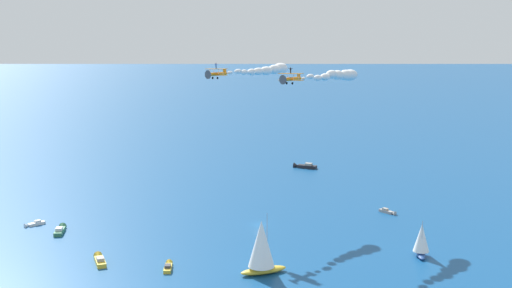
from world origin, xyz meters
name	(u,v)px	position (x,y,z in m)	size (l,w,h in m)	color
ground_plane	(259,225)	(0.00, 0.00, 0.00)	(2000.00, 2000.00, 0.00)	navy
motorboat_near_centre	(34,224)	(59.43, -5.81, 0.43)	(5.23, 4.47, 1.60)	white
motorboat_far_port	(388,212)	(-37.72, -6.94, 0.42)	(4.08, 5.30, 1.57)	#9E9993
sailboat_far_stbd	(262,247)	(3.41, 35.01, 6.04)	(10.66, 6.92, 13.24)	gold
motorboat_inshore	(100,260)	(38.51, 24.27, 0.59)	(3.74, 7.83, 2.20)	gold
sailboat_offshore	(421,240)	(-34.21, 28.08, 3.92)	(4.49, 6.91, 8.59)	#23478C
motorboat_trailing	(60,230)	(51.35, 0.82, 0.60)	(2.00, 7.62, 2.21)	#33704C
motorboat_ahead	(304,166)	(-25.16, -69.60, 0.70)	(8.87, 6.42, 2.58)	black
motorboat_mid_cluster	(168,267)	(23.23, 29.78, 0.47)	(1.92, 6.06, 1.73)	gold
biplane_lead	(291,78)	(-6.90, 8.25, 39.44)	(6.60, 6.46, 3.58)	orange
wingwalker_lead	(291,70)	(-6.84, 8.20, 41.59)	(1.06, 1.19, 1.53)	black
smoke_trail_lead	(340,75)	(-22.64, -5.49, 39.18)	(19.56, 17.87, 3.40)	white
biplane_wingman	(216,74)	(10.65, -4.96, 39.91)	(6.60, 6.46, 3.58)	orange
wingwalker_wingman	(216,65)	(10.71, -5.01, 42.06)	(1.06, 1.19, 1.53)	#1E4CB2
smoke_trail_wingman	(269,70)	(-5.00, -18.65, 39.94)	(19.64, 17.63, 3.34)	white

